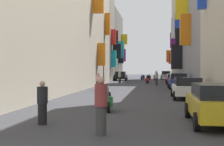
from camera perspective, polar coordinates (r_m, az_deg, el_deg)
name	(u,v)px	position (r m, az deg, el deg)	size (l,w,h in m)	color
ground_plane	(141,86)	(34.59, 5.29, -2.47)	(140.00, 140.00, 0.00)	#38383D
building_left_mid_a	(93,19)	(49.13, -3.51, 9.90)	(7.25, 6.01, 19.52)	gray
building_left_mid_b	(103,46)	(58.47, -1.60, 4.97)	(7.35, 13.91, 12.44)	slate
building_right_mid_a	(214,31)	(36.14, 18.22, 7.37)	(7.40, 21.43, 12.27)	gray
building_right_mid_b	(197,11)	(50.37, 15.32, 10.89)	(7.00, 6.30, 21.66)	gray
building_right_far	(190,30)	(59.33, 14.12, 7.65)	(7.34, 11.90, 18.14)	#BCB29E
parked_car_yellow	(216,103)	(11.64, 18.49, -5.23)	(1.83, 4.15, 1.44)	gold
parked_car_black	(121,76)	(51.39, 1.63, -0.52)	(1.99, 4.02, 1.49)	black
parked_car_white	(187,87)	(21.01, 13.65, -2.59)	(1.97, 4.05, 1.40)	white
parked_car_blue	(178,81)	(30.87, 12.00, -1.41)	(1.86, 4.45, 1.52)	navy
parked_car_red	(174,79)	(39.82, 11.28, -1.03)	(1.94, 4.25, 1.32)	#B21E1E
parked_car_silver	(166,75)	(58.32, 9.87, -0.36)	(1.90, 4.07, 1.53)	#B7B7BC
scooter_orange	(155,77)	(54.60, 7.93, -0.78)	(0.63, 1.85, 1.13)	orange
scooter_blue	(143,77)	(53.72, 5.67, -0.81)	(0.68, 1.86, 1.13)	#2D4CAD
scooter_black	(149,77)	(53.96, 6.73, -0.80)	(0.77, 1.90, 1.13)	black
scooter_green	(107,101)	(14.64, -0.88, -5.13)	(0.68, 1.90, 1.13)	#287F3D
scooter_red	(148,80)	(42.39, 6.55, -1.24)	(0.56, 1.87, 1.13)	red
pedestrian_crossing	(101,106)	(9.30, -2.04, -6.00)	(0.49, 0.49, 1.75)	#3A3A3A
pedestrian_near_left	(98,81)	(28.16, -2.61, -1.52)	(0.50, 0.50, 1.67)	#373737
pedestrian_near_right	(42,103)	(11.29, -12.67, -5.40)	(0.49, 0.49, 1.54)	black
pedestrian_mid_street	(120,77)	(42.94, 1.43, -0.69)	(0.51, 0.51, 1.70)	black
pedestrian_far_away	(156,78)	(37.22, 8.16, -0.89)	(0.54, 0.54, 1.75)	#393939
traffic_light_near_corner	(104,60)	(37.38, -1.55, 2.37)	(0.26, 0.34, 4.41)	#2D2D2D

